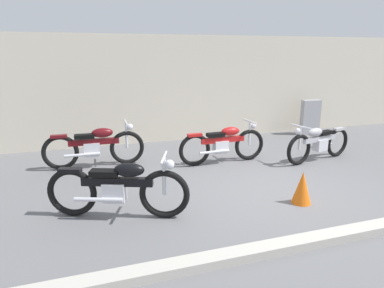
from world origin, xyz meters
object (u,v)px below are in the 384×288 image
object	(u,v)px
motorcycle_silver	(319,143)
motorcycle_maroon	(95,146)
motorcycle_black	(119,188)
stone_marker	(310,117)
motorcycle_red	(223,144)
traffic_cone	(302,188)

from	to	relation	value
motorcycle_silver	motorcycle_maroon	world-z (taller)	motorcycle_maroon
motorcycle_black	motorcycle_maroon	world-z (taller)	motorcycle_black
stone_marker	motorcycle_maroon	size ratio (longest dim) A/B	0.49
stone_marker	motorcycle_maroon	bearing A→B (deg)	-169.89
motorcycle_red	motorcycle_black	xyz separation A→B (m)	(-2.56, -1.96, 0.02)
motorcycle_maroon	stone_marker	bearing A→B (deg)	12.26
stone_marker	motorcycle_silver	size ratio (longest dim) A/B	0.53
motorcycle_black	motorcycle_maroon	xyz separation A→B (m)	(-0.20, 2.59, -0.00)
stone_marker	traffic_cone	world-z (taller)	stone_marker
traffic_cone	motorcycle_red	distance (m)	2.45
motorcycle_red	motorcycle_maroon	world-z (taller)	motorcycle_maroon
traffic_cone	motorcycle_black	bearing A→B (deg)	171.24
motorcycle_maroon	motorcycle_black	bearing A→B (deg)	-83.37
motorcycle_silver	motorcycle_black	bearing A→B (deg)	4.96
stone_marker	traffic_cone	distance (m)	5.30
traffic_cone	motorcycle_silver	world-z (taller)	motorcycle_silver
traffic_cone	motorcycle_maroon	distance (m)	4.37
stone_marker	motorcycle_black	xyz separation A→B (m)	(-6.18, -3.73, -0.06)
stone_marker	motorcycle_black	size ratio (longest dim) A/B	0.51
stone_marker	motorcycle_red	world-z (taller)	stone_marker
stone_marker	motorcycle_silver	world-z (taller)	stone_marker
motorcycle_red	motorcycle_silver	xyz separation A→B (m)	(2.14, -0.54, -0.02)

